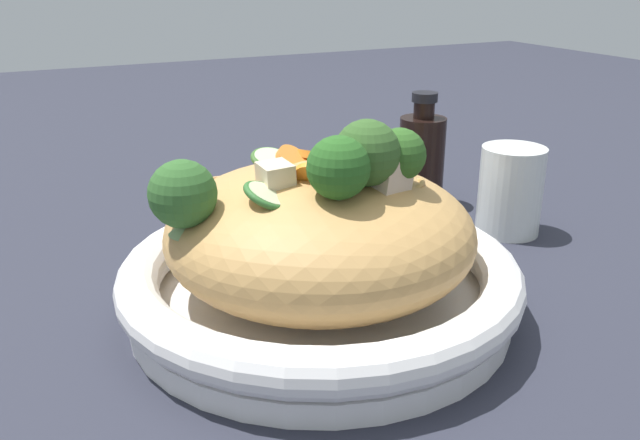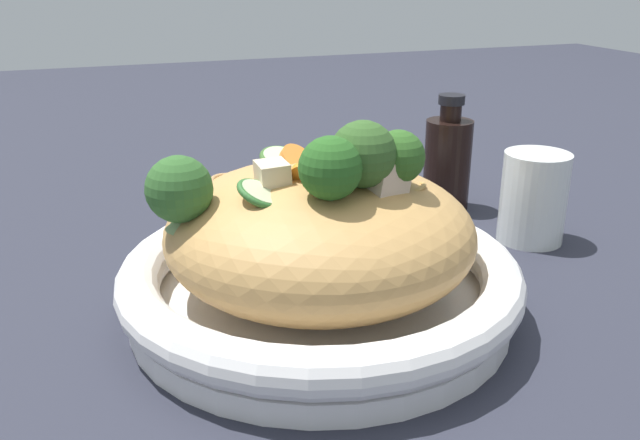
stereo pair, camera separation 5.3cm
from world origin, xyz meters
TOP-DOWN VIEW (x-y plane):
  - ground_plane at (0.00, 0.00)m, footprint 3.00×3.00m
  - serving_bowl at (0.00, 0.00)m, footprint 0.32×0.32m
  - noodle_heap at (-0.00, 0.00)m, footprint 0.24×0.24m
  - broccoli_florets at (0.03, -0.02)m, footprint 0.11×0.21m
  - carrot_coins at (-0.01, 0.01)m, footprint 0.12×0.09m
  - zucchini_slices at (-0.03, -0.03)m, footprint 0.15×0.09m
  - chicken_chunks at (0.03, 0.01)m, footprint 0.06×0.11m
  - soy_sauce_bottle at (-0.19, 0.22)m, footprint 0.05×0.05m
  - drinking_glass at (-0.07, 0.25)m, footprint 0.07×0.07m

SIDE VIEW (x-z plane):
  - ground_plane at x=0.00m, z-range 0.00..0.00m
  - serving_bowl at x=0.00m, z-range 0.00..0.05m
  - drinking_glass at x=-0.07m, z-range 0.00..0.09m
  - soy_sauce_bottle at x=-0.19m, z-range -0.01..0.12m
  - noodle_heap at x=0.00m, z-range 0.02..0.12m
  - zucchini_slices at x=-0.03m, z-range 0.10..0.12m
  - carrot_coins at x=-0.01m, z-range 0.11..0.13m
  - chicken_chunks at x=0.03m, z-range 0.11..0.14m
  - broccoli_florets at x=0.03m, z-range 0.09..0.17m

